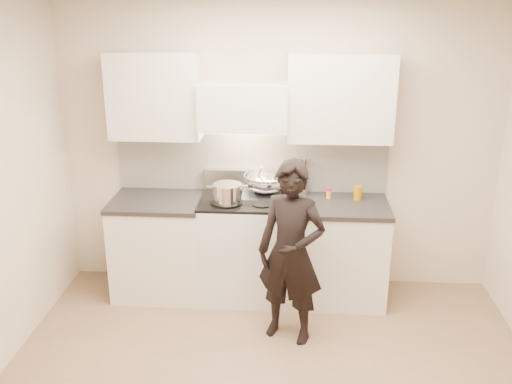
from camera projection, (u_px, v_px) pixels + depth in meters
room_shell at (264, 161)px, 3.84m from camera, size 4.04×3.54×2.70m
stove at (243, 247)px, 5.22m from camera, size 0.76×0.65×0.96m
counter_right at (334, 251)px, 5.17m from camera, size 0.92×0.67×0.92m
counter_left at (160, 246)px, 5.28m from camera, size 0.82×0.67×0.92m
wok at (266, 180)px, 5.15m from camera, size 0.42×0.51×0.33m
stock_pot at (227, 193)px, 4.91m from camera, size 0.35×0.28×0.17m
utensil_crock at (302, 183)px, 5.24m from camera, size 0.12×0.12×0.33m
spice_jar at (329, 193)px, 5.13m from camera, size 0.04×0.04×0.10m
oil_glass at (358, 193)px, 5.10m from camera, size 0.07×0.07×0.13m
person at (291, 253)px, 4.46m from camera, size 0.64×0.52×1.50m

